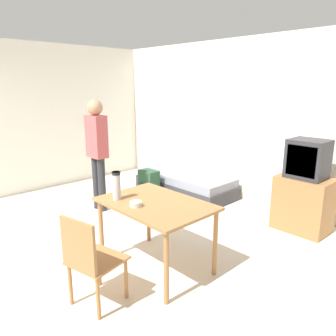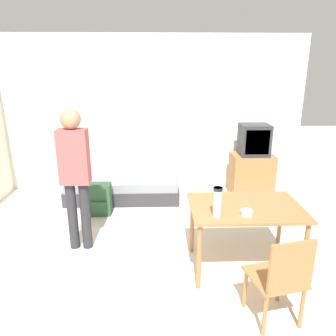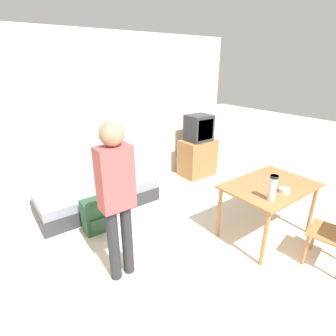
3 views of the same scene
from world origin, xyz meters
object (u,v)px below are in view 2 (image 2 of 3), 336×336
Objects in this scene: daybed at (123,188)px; backpack at (100,199)px; dining_table at (245,214)px; mate_bowl at (247,213)px; tv at (252,166)px; thermos_flask at (218,201)px; person_standing at (75,170)px; wooden_chair at (282,277)px.

daybed is 3.88× the size of backpack.
mate_bowl is at bearing -103.10° from dining_table.
thermos_flask is (-1.02, -2.33, 0.37)m from tv.
daybed is at bearing 123.00° from mate_bowl.
daybed is at bearing 126.64° from dining_table.
daybed is 14.97× the size of mate_bowl.
tv is at bearing 72.39° from dining_table.
daybed is 2.70m from thermos_flask.
daybed is 1.58× the size of dining_table.
person_standing is at bearing 165.68° from dining_table.
mate_bowl is at bearing -20.87° from person_standing.
mate_bowl reaches higher than backpack.
dining_table is (1.54, -2.07, 0.48)m from daybed.
daybed is 2.14× the size of wooden_chair.
wooden_chair is at bearing -60.85° from daybed.
wooden_chair reaches higher than dining_table.
dining_table is at bearing -14.32° from person_standing.
wooden_chair is at bearing -34.00° from person_standing.
tv is 1.44× the size of wooden_chair.
person_standing is 1.72m from thermos_flask.
wooden_chair is at bearing -54.11° from thermos_flask.
dining_table is 0.68× the size of person_standing.
dining_table is at bearing -107.61° from tv.
tv is 2.20m from dining_table.
tv is at bearing 72.81° from mate_bowl.
wooden_chair reaches higher than mate_bowl.
daybed is 6.12× the size of thermos_flask.
person_standing is at bearing -148.09° from tv.
dining_table is 1.35× the size of wooden_chair.
dining_table reaches higher than backpack.
person_standing is at bearing 159.13° from mate_bowl.
dining_table is 2.45× the size of backpack.
backpack is (-1.47, 1.69, -0.68)m from thermos_flask.
mate_bowl is at bearing -107.19° from tv.
dining_table is 2.01m from person_standing.
wooden_chair is 2.86× the size of thermos_flask.
thermos_flask reaches higher than backpack.
person_standing is 13.81× the size of mate_bowl.
dining_table is (-0.66, -2.09, 0.11)m from tv.
tv is at bearing 14.57° from backpack.
tv is 3.07m from person_standing.
wooden_chair is at bearing -100.81° from tv.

